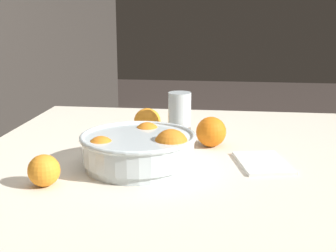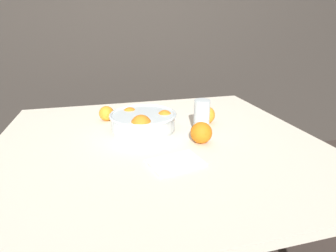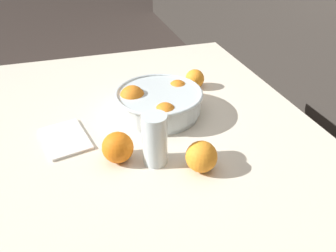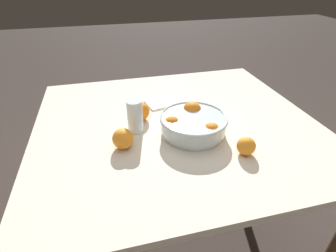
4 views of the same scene
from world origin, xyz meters
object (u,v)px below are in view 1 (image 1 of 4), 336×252
(juice_glass, at_px, (180,119))
(orange_loose_aside, at_px, (147,122))
(orange_loose_near_bowl, at_px, (44,170))
(orange_loose_front, at_px, (211,132))
(fruit_bowl, at_px, (140,149))

(juice_glass, distance_m, orange_loose_aside, 0.13)
(orange_loose_near_bowl, height_order, orange_loose_aside, orange_loose_aside)
(juice_glass, distance_m, orange_loose_front, 0.10)
(fruit_bowl, relative_size, orange_loose_aside, 3.43)
(fruit_bowl, bearing_deg, orange_loose_near_bowl, 128.92)
(juice_glass, bearing_deg, orange_loose_front, -111.13)
(fruit_bowl, xyz_separation_m, orange_loose_front, (0.20, -0.16, -0.00))
(orange_loose_near_bowl, xyz_separation_m, orange_loose_front, (0.34, -0.35, 0.01))
(orange_loose_aside, bearing_deg, fruit_bowl, -173.87)
(fruit_bowl, distance_m, orange_loose_near_bowl, 0.24)
(juice_glass, bearing_deg, orange_loose_aside, 58.76)
(orange_loose_near_bowl, relative_size, orange_loose_aside, 0.86)
(orange_loose_near_bowl, distance_m, orange_loose_aside, 0.47)
(orange_loose_front, bearing_deg, orange_loose_near_bowl, 134.61)
(fruit_bowl, xyz_separation_m, orange_loose_aside, (0.29, 0.03, -0.01))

